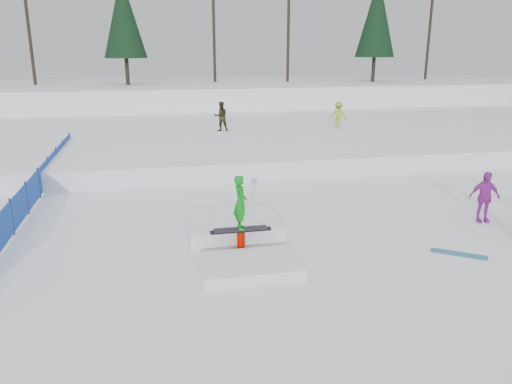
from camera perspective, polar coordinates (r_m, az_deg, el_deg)
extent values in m
plane|color=white|center=(13.22, -0.34, -7.10)|extent=(120.00, 120.00, 0.00)
cube|color=white|center=(42.15, -8.69, 10.61)|extent=(60.00, 14.00, 2.40)
cube|color=white|center=(28.40, -6.87, 6.36)|extent=(50.00, 18.00, 0.80)
cube|color=#1840A3|center=(19.50, -23.57, 0.97)|extent=(0.03, 16.00, 0.95)
cylinder|color=black|center=(15.95, -26.12, -2.56)|extent=(0.05, 0.05, 1.10)
cylinder|color=black|center=(17.71, -24.72, -0.62)|extent=(0.05, 0.05, 1.10)
cylinder|color=black|center=(19.50, -23.57, 0.97)|extent=(0.05, 0.05, 1.10)
cylinder|color=black|center=(21.31, -22.62, 2.30)|extent=(0.05, 0.05, 1.10)
cylinder|color=black|center=(23.13, -21.81, 3.41)|extent=(0.05, 0.05, 1.10)
cylinder|color=black|center=(24.97, -21.12, 4.36)|extent=(0.05, 0.05, 1.10)
cylinder|color=black|center=(26.81, -20.53, 5.18)|extent=(0.05, 0.05, 1.10)
cylinder|color=black|center=(42.81, -24.69, 17.79)|extent=(0.24, 0.24, 10.00)
cylinder|color=black|center=(40.46, -14.50, 13.19)|extent=(0.30, 0.30, 2.00)
cone|color=black|center=(40.47, -14.92, 18.81)|extent=(3.20, 3.20, 5.95)
cylinder|color=black|center=(42.77, -4.86, 18.80)|extent=(0.24, 0.24, 9.50)
cylinder|color=black|center=(42.95, 3.72, 17.81)|extent=(0.24, 0.24, 8.00)
cylinder|color=black|center=(43.97, 13.26, 13.48)|extent=(0.30, 0.30, 2.00)
cone|color=black|center=(43.99, 13.63, 18.88)|extent=(3.20, 3.20, 6.30)
cylinder|color=black|center=(48.54, 19.34, 18.28)|extent=(0.24, 0.24, 10.50)
imported|color=black|center=(27.51, -4.03, 8.63)|extent=(0.83, 0.68, 1.58)
imported|color=#7AAC1B|center=(28.74, 9.39, 8.67)|extent=(1.08, 0.84, 1.47)
imported|color=purple|center=(16.88, 24.64, -0.51)|extent=(0.99, 0.56, 1.60)
cube|color=#2B6889|center=(14.21, 22.15, -6.58)|extent=(1.30, 1.05, 0.03)
cube|color=white|center=(14.38, -2.67, -3.98)|extent=(2.60, 2.20, 0.54)
cube|color=white|center=(12.15, -0.73, -8.52)|extent=(2.40, 1.60, 0.30)
cylinder|color=red|center=(13.28, -1.74, -6.86)|extent=(0.44, 0.44, 0.06)
cylinder|color=red|center=(13.17, -1.75, -5.78)|extent=(0.20, 0.20, 0.60)
cube|color=black|center=(13.05, -1.76, -4.43)|extent=(1.60, 0.16, 0.06)
cube|color=black|center=(13.04, -1.76, -4.25)|extent=(1.40, 0.28, 0.03)
imported|color=#058D0F|center=(12.80, -1.79, -1.20)|extent=(0.34, 0.52, 1.42)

